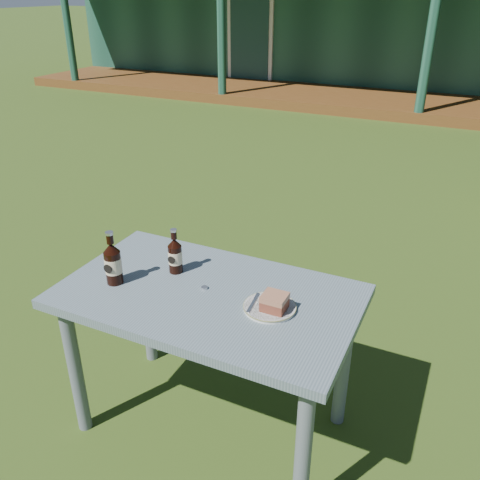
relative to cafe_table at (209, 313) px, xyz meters
The scene contains 8 objects.
ground 1.72m from the cafe_table, 90.00° to the left, with size 80.00×80.00×0.00m, color #334916.
cafe_table is the anchor object (origin of this frame).
plate 0.29m from the cafe_table, ahead, with size 0.20×0.20×0.01m.
cake_slice 0.33m from the cafe_table, ahead, with size 0.09×0.09×0.06m.
fork 0.24m from the cafe_table, ahead, with size 0.01×0.14×0.00m, color silver.
cola_bottle_near 0.29m from the cafe_table, 157.06° to the left, with size 0.06×0.06×0.20m.
cola_bottle_far 0.44m from the cafe_table, 165.53° to the right, with size 0.07×0.07×0.23m.
bottle_cap 0.11m from the cafe_table, 144.95° to the left, with size 0.03×0.03×0.01m, color silver.
Camera 1 is at (0.86, -3.11, 1.83)m, focal length 38.00 mm.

